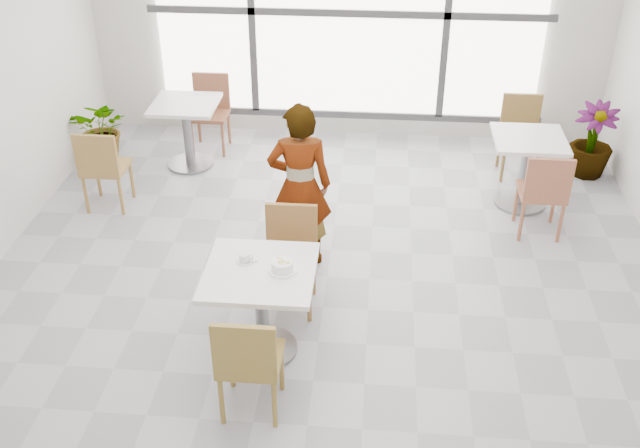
# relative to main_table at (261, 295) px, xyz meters

# --- Properties ---
(floor) EXTENTS (7.00, 7.00, 0.00)m
(floor) POSITION_rel_main_table_xyz_m (0.41, 0.56, -0.52)
(floor) COLOR #9E9EA5
(floor) RESTS_ON ground
(wall_back) EXTENTS (6.00, 0.00, 6.00)m
(wall_back) POSITION_rel_main_table_xyz_m (0.41, 4.06, 0.98)
(wall_back) COLOR silver
(wall_back) RESTS_ON ground
(window) EXTENTS (4.60, 0.07, 2.52)m
(window) POSITION_rel_main_table_xyz_m (0.41, 4.00, 0.98)
(window) COLOR white
(window) RESTS_ON ground
(main_table) EXTENTS (0.80, 0.80, 0.75)m
(main_table) POSITION_rel_main_table_xyz_m (0.00, 0.00, 0.00)
(main_table) COLOR white
(main_table) RESTS_ON ground
(chair_near) EXTENTS (0.42, 0.42, 0.87)m
(chair_near) POSITION_rel_main_table_xyz_m (0.02, -0.67, -0.02)
(chair_near) COLOR olive
(chair_near) RESTS_ON ground
(chair_far) EXTENTS (0.42, 0.42, 0.87)m
(chair_far) POSITION_rel_main_table_xyz_m (0.14, 0.65, -0.02)
(chair_far) COLOR olive
(chair_far) RESTS_ON ground
(oatmeal_bowl) EXTENTS (0.21, 0.21, 0.09)m
(oatmeal_bowl) POSITION_rel_main_table_xyz_m (0.17, 0.01, 0.27)
(oatmeal_bowl) COLOR white
(oatmeal_bowl) RESTS_ON main_table
(coffee_cup) EXTENTS (0.16, 0.13, 0.07)m
(coffee_cup) POSITION_rel_main_table_xyz_m (-0.12, 0.10, 0.26)
(coffee_cup) COLOR silver
(coffee_cup) RESTS_ON main_table
(person) EXTENTS (0.59, 0.42, 1.52)m
(person) POSITION_rel_main_table_xyz_m (0.15, 1.26, 0.24)
(person) COLOR black
(person) RESTS_ON ground
(bg_table_left) EXTENTS (0.70, 0.70, 0.75)m
(bg_table_left) POSITION_rel_main_table_xyz_m (-1.30, 3.04, -0.04)
(bg_table_left) COLOR silver
(bg_table_left) RESTS_ON ground
(bg_table_right) EXTENTS (0.70, 0.70, 0.75)m
(bg_table_right) POSITION_rel_main_table_xyz_m (2.29, 2.46, -0.04)
(bg_table_right) COLOR white
(bg_table_right) RESTS_ON ground
(bg_chair_left_near) EXTENTS (0.42, 0.42, 0.87)m
(bg_chair_left_near) POSITION_rel_main_table_xyz_m (-1.89, 2.00, -0.02)
(bg_chair_left_near) COLOR #9E753C
(bg_chair_left_near) RESTS_ON ground
(bg_chair_left_far) EXTENTS (0.42, 0.42, 0.87)m
(bg_chair_left_far) POSITION_rel_main_table_xyz_m (-1.14, 3.55, -0.02)
(bg_chair_left_far) COLOR brown
(bg_chair_left_far) RESTS_ON ground
(bg_chair_right_near) EXTENTS (0.42, 0.42, 0.87)m
(bg_chair_right_near) POSITION_rel_main_table_xyz_m (2.36, 1.86, -0.02)
(bg_chair_right_near) COLOR #A25F43
(bg_chair_right_near) RESTS_ON ground
(bg_chair_right_far) EXTENTS (0.42, 0.42, 0.87)m
(bg_chair_right_far) POSITION_rel_main_table_xyz_m (2.34, 3.20, -0.02)
(bg_chair_right_far) COLOR olive
(bg_chair_right_far) RESTS_ON ground
(plant_left) EXTENTS (0.70, 0.62, 0.74)m
(plant_left) POSITION_rel_main_table_xyz_m (-2.29, 3.10, -0.15)
(plant_left) COLOR #5B7D43
(plant_left) RESTS_ON ground
(plant_right) EXTENTS (0.56, 0.56, 0.82)m
(plant_right) POSITION_rel_main_table_xyz_m (3.11, 3.19, -0.11)
(plant_right) COLOR #45883D
(plant_right) RESTS_ON ground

